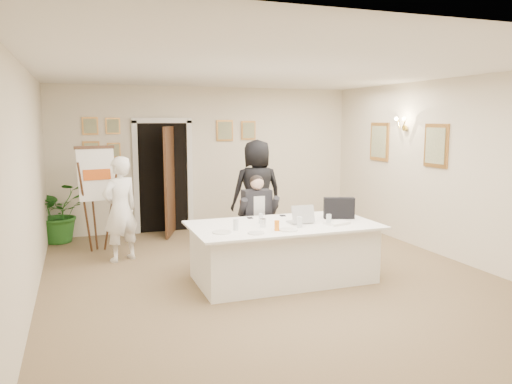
{
  "coord_description": "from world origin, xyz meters",
  "views": [
    {
      "loc": [
        -2.44,
        -6.17,
        2.15
      ],
      "look_at": [
        -0.02,
        0.6,
        1.12
      ],
      "focal_mm": 35.0,
      "sensor_mm": 36.0,
      "label": 1
    }
  ],
  "objects_px": {
    "paper_stack": "(337,223)",
    "standing_woman": "(257,191)",
    "laptop": "(300,213)",
    "potted_palm": "(59,212)",
    "standing_man": "(120,209)",
    "seated_man": "(258,219)",
    "steel_jug": "(263,223)",
    "oj_glass": "(277,226)",
    "conference_table": "(283,252)",
    "flip_chart": "(97,204)",
    "laptop_bag": "(339,208)"
  },
  "relations": [
    {
      "from": "paper_stack",
      "to": "standing_woman",
      "type": "bearing_deg",
      "value": 97.05
    },
    {
      "from": "standing_woman",
      "to": "laptop",
      "type": "relative_size",
      "value": 5.32
    },
    {
      "from": "potted_palm",
      "to": "laptop",
      "type": "xyz_separation_m",
      "value": [
        3.16,
        -3.3,
        0.38
      ]
    },
    {
      "from": "standing_man",
      "to": "paper_stack",
      "type": "relative_size",
      "value": 5.21
    },
    {
      "from": "seated_man",
      "to": "steel_jug",
      "type": "xyz_separation_m",
      "value": [
        -0.28,
        -0.98,
        0.15
      ]
    },
    {
      "from": "oj_glass",
      "to": "steel_jug",
      "type": "distance_m",
      "value": 0.27
    },
    {
      "from": "seated_man",
      "to": "standing_woman",
      "type": "relative_size",
      "value": 0.74
    },
    {
      "from": "paper_stack",
      "to": "standing_man",
      "type": "bearing_deg",
      "value": 143.54
    },
    {
      "from": "conference_table",
      "to": "flip_chart",
      "type": "relative_size",
      "value": 1.46
    },
    {
      "from": "seated_man",
      "to": "flip_chart",
      "type": "relative_size",
      "value": 0.79
    },
    {
      "from": "conference_table",
      "to": "laptop_bag",
      "type": "height_order",
      "value": "laptop_bag"
    },
    {
      "from": "potted_palm",
      "to": "oj_glass",
      "type": "distance_m",
      "value": 4.55
    },
    {
      "from": "conference_table",
      "to": "laptop_bag",
      "type": "xyz_separation_m",
      "value": [
        0.89,
        0.08,
        0.53
      ]
    },
    {
      "from": "standing_woman",
      "to": "oj_glass",
      "type": "bearing_deg",
      "value": 78.38
    },
    {
      "from": "standing_woman",
      "to": "flip_chart",
      "type": "bearing_deg",
      "value": -3.11
    },
    {
      "from": "seated_man",
      "to": "steel_jug",
      "type": "height_order",
      "value": "seated_man"
    },
    {
      "from": "seated_man",
      "to": "laptop_bag",
      "type": "xyz_separation_m",
      "value": [
        0.93,
        -0.8,
        0.25
      ]
    },
    {
      "from": "steel_jug",
      "to": "conference_table",
      "type": "bearing_deg",
      "value": 16.75
    },
    {
      "from": "standing_woman",
      "to": "laptop",
      "type": "height_order",
      "value": "standing_woman"
    },
    {
      "from": "seated_man",
      "to": "standing_woman",
      "type": "height_order",
      "value": "standing_woman"
    },
    {
      "from": "laptop_bag",
      "to": "standing_woman",
      "type": "bearing_deg",
      "value": 122.38
    },
    {
      "from": "laptop",
      "to": "paper_stack",
      "type": "distance_m",
      "value": 0.52
    },
    {
      "from": "seated_man",
      "to": "standing_man",
      "type": "xyz_separation_m",
      "value": [
        -1.94,
        0.83,
        0.13
      ]
    },
    {
      "from": "standing_man",
      "to": "oj_glass",
      "type": "distance_m",
      "value": 2.7
    },
    {
      "from": "potted_palm",
      "to": "oj_glass",
      "type": "bearing_deg",
      "value": -53.79
    },
    {
      "from": "seated_man",
      "to": "oj_glass",
      "type": "height_order",
      "value": "seated_man"
    },
    {
      "from": "laptop_bag",
      "to": "steel_jug",
      "type": "distance_m",
      "value": 1.23
    },
    {
      "from": "potted_palm",
      "to": "steel_jug",
      "type": "height_order",
      "value": "potted_palm"
    },
    {
      "from": "laptop_bag",
      "to": "oj_glass",
      "type": "relative_size",
      "value": 3.29
    },
    {
      "from": "oj_glass",
      "to": "standing_woman",
      "type": "bearing_deg",
      "value": 75.92
    },
    {
      "from": "seated_man",
      "to": "standing_woman",
      "type": "bearing_deg",
      "value": 81.3
    },
    {
      "from": "conference_table",
      "to": "standing_woman",
      "type": "relative_size",
      "value": 1.37
    },
    {
      "from": "laptop_bag",
      "to": "paper_stack",
      "type": "distance_m",
      "value": 0.42
    },
    {
      "from": "seated_man",
      "to": "potted_palm",
      "type": "bearing_deg",
      "value": 150.28
    },
    {
      "from": "standing_man",
      "to": "standing_woman",
      "type": "distance_m",
      "value": 2.4
    },
    {
      "from": "steel_jug",
      "to": "laptop_bag",
      "type": "bearing_deg",
      "value": 8.42
    },
    {
      "from": "flip_chart",
      "to": "steel_jug",
      "type": "xyz_separation_m",
      "value": [
        1.98,
        -2.47,
        0.04
      ]
    },
    {
      "from": "oj_glass",
      "to": "flip_chart",
      "type": "bearing_deg",
      "value": 127.22
    },
    {
      "from": "flip_chart",
      "to": "oj_glass",
      "type": "height_order",
      "value": "flip_chart"
    },
    {
      "from": "paper_stack",
      "to": "steel_jug",
      "type": "bearing_deg",
      "value": 171.41
    },
    {
      "from": "flip_chart",
      "to": "steel_jug",
      "type": "bearing_deg",
      "value": -51.35
    },
    {
      "from": "standing_woman",
      "to": "laptop_bag",
      "type": "distance_m",
      "value": 2.09
    },
    {
      "from": "standing_man",
      "to": "laptop",
      "type": "xyz_separation_m",
      "value": [
        2.22,
        -1.7,
        0.11
      ]
    },
    {
      "from": "standing_woman",
      "to": "standing_man",
      "type": "bearing_deg",
      "value": 12.06
    },
    {
      "from": "potted_palm",
      "to": "oj_glass",
      "type": "xyz_separation_m",
      "value": [
        2.68,
        -3.66,
        0.31
      ]
    },
    {
      "from": "conference_table",
      "to": "standing_woman",
      "type": "distance_m",
      "value": 2.21
    },
    {
      "from": "standing_woman",
      "to": "potted_palm",
      "type": "height_order",
      "value": "standing_woman"
    },
    {
      "from": "conference_table",
      "to": "oj_glass",
      "type": "height_order",
      "value": "oj_glass"
    },
    {
      "from": "conference_table",
      "to": "laptop",
      "type": "bearing_deg",
      "value": 2.1
    },
    {
      "from": "standing_man",
      "to": "potted_palm",
      "type": "height_order",
      "value": "standing_man"
    }
  ]
}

